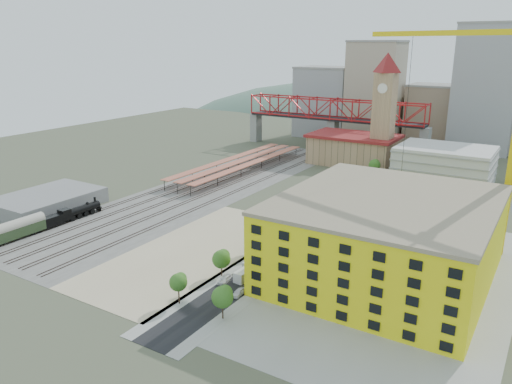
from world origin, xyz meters
The scene contains 33 objects.
ground centered at (0.00, 0.00, 0.00)m, with size 400.00×400.00×0.00m, color #474C38.
ballast_strip centered at (-36.00, 17.50, 0.03)m, with size 36.00×165.00×0.06m, color #605E59.
dirt_lot centered at (-4.00, -31.50, 0.03)m, with size 28.00×67.00×0.06m, color tan.
street_asphalt centered at (16.00, 15.00, 0.03)m, with size 12.00×170.00×0.06m, color black.
sidewalk_west centered at (10.50, 15.00, 0.02)m, with size 3.00×170.00×0.04m, color gray.
sidewalk_east centered at (21.50, 15.00, 0.02)m, with size 3.00×170.00×0.04m, color gray.
construction_pad centered at (45.00, -20.00, 0.03)m, with size 50.00×90.00×0.06m, color gray.
rail_tracks centered at (-37.80, 17.50, 0.15)m, with size 26.56×160.00×0.18m.
platform_canopies centered at (-41.00, 45.00, 3.99)m, with size 16.00×80.00×4.12m.
station_hall centered at (-5.00, 82.00, 6.67)m, with size 38.00×24.00×13.10m.
clock_tower centered at (8.00, 79.99, 28.70)m, with size 12.00×12.00×52.00m.
parking_garage centered at (36.00, 70.00, 7.00)m, with size 34.00×26.00×14.00m, color silver.
truss_bridge centered at (-25.00, 105.00, 18.86)m, with size 94.00×9.60×25.60m.
construction_building centered at (42.00, -20.00, 9.41)m, with size 44.60×50.60×18.80m.
warehouse centered at (-66.00, -30.00, 2.50)m, with size 22.00×32.00×5.00m, color gray.
street_trees centered at (16.00, 5.00, 0.00)m, with size 15.40×124.40×8.00m.
skyline centered at (7.47, 142.31, 22.81)m, with size 133.00×46.00×60.00m.
distant_hills centered at (45.28, 260.00, -79.54)m, with size 647.00×264.00×227.00m.
locomotive centered at (-50.00, -32.27, 2.02)m, with size 2.81×21.66×5.41m.
coach centered at (-50.00, -52.01, 3.01)m, with size 3.11×18.05×5.66m.
tower_crane centered at (59.31, 8.99, 38.97)m, with size 56.75×20.80×63.15m.
site_trailer_a centered at (16.00, -37.11, 1.23)m, with size 2.36×8.97×2.45m, color silver.
site_trailer_b centered at (16.00, -31.70, 1.36)m, with size 2.62×9.97×2.73m, color silver.
site_trailer_c centered at (16.00, -20.13, 1.33)m, with size 2.55×9.70×2.65m, color silver.
site_trailer_d centered at (16.00, -0.69, 1.22)m, with size 2.36×8.95×2.45m, color silver.
car_0 centered at (13.00, -42.26, 0.79)m, with size 1.86×4.62×1.57m, color silver.
car_1 centered at (13.00, -24.59, 0.66)m, with size 1.39×3.99×1.31m, color #ACABB1.
car_2 centered at (13.00, -21.50, 0.68)m, with size 2.25×4.88×1.36m, color black.
car_3 centered at (13.00, 14.53, 0.77)m, with size 2.16×5.31×1.54m, color navy.
car_4 centered at (19.00, -45.66, 0.70)m, with size 1.66×4.12×1.40m, color silver.
car_5 centered at (19.00, -0.06, 0.79)m, with size 1.67×4.80×1.58m, color gray.
car_6 centered at (19.00, 22.47, 0.71)m, with size 2.36×5.12×1.42m, color black.
car_7 centered at (19.00, 39.70, 0.72)m, with size 2.02×4.97×1.44m, color navy.
Camera 1 is at (72.24, -124.66, 51.44)m, focal length 35.00 mm.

